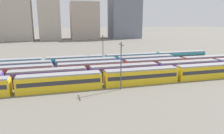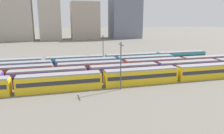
{
  "view_description": "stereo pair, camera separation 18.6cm",
  "coord_description": "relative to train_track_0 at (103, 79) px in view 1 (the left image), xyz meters",
  "views": [
    {
      "loc": [
        20.2,
        -45.21,
        15.42
      ],
      "look_at": [
        34.99,
        10.4,
        2.04
      ],
      "focal_mm": 33.81,
      "sensor_mm": 36.0,
      "label": 1
    },
    {
      "loc": [
        20.38,
        -45.26,
        15.42
      ],
      "look_at": [
        34.99,
        10.4,
        2.04
      ],
      "focal_mm": 33.81,
      "sensor_mm": 36.0,
      "label": 2
    }
  ],
  "objects": [
    {
      "name": "distant_building_1",
      "position": [
        -38.4,
        116.51,
        24.04
      ],
      "size": [
        26.76,
        13.49,
        51.88
      ],
      "primitive_type": "cube",
      "color": "#B2A899",
      "rests_on": "ground_plane"
    },
    {
      "name": "distant_building_4",
      "position": [
        43.35,
        116.51,
        18.95
      ],
      "size": [
        22.75,
        18.9,
        41.7
      ],
      "primitive_type": "cube",
      "color": "slate",
      "rests_on": "ground_plane"
    },
    {
      "name": "distant_building_2",
      "position": [
        -13.3,
        116.51,
        24.48
      ],
      "size": [
        15.07,
        12.64,
        52.77
      ],
      "primitive_type": "cube",
      "color": "#B2A899",
      "rests_on": "ground_plane"
    },
    {
      "name": "train_track_3",
      "position": [
        -10.91,
        15.6,
        0.0
      ],
      "size": [
        74.7,
        3.06,
        3.75
      ],
      "color": "#4C70BC",
      "rests_on": "ground_plane"
    },
    {
      "name": "train_track_1",
      "position": [
        6.89,
        5.2,
        0.0
      ],
      "size": [
        93.6,
        3.06,
        3.75
      ],
      "color": "#6B429E",
      "rests_on": "ground_plane"
    },
    {
      "name": "train_track_0",
      "position": [
        0.0,
        0.0,
        0.0
      ],
      "size": [
        74.7,
        3.06,
        3.75
      ],
      "color": "yellow",
      "rests_on": "ground_plane"
    },
    {
      "name": "train_track_2",
      "position": [
        8.52,
        10.4,
        0.0
      ],
      "size": [
        112.5,
        3.06,
        3.75
      ],
      "color": "#BC4C38",
      "rests_on": "ground_plane"
    },
    {
      "name": "catenary_pole_1",
      "position": [
        5.34,
        23.54,
        3.63
      ],
      "size": [
        0.24,
        3.2,
        9.98
      ],
      "color": "#4C4C51",
      "rests_on": "ground_plane"
    },
    {
      "name": "catenary_pole_2",
      "position": [
        3.51,
        -2.74,
        3.91
      ],
      "size": [
        0.24,
        3.2,
        10.52
      ],
      "color": "#4C4C51",
      "rests_on": "ground_plane"
    },
    {
      "name": "train_track_4",
      "position": [
        -4.25,
        20.8,
        0.0
      ],
      "size": [
        93.6,
        3.06,
        3.75
      ],
      "color": "teal",
      "rests_on": "ground_plane"
    },
    {
      "name": "distant_building_3",
      "position": [
        11.82,
        116.51,
        11.65
      ],
      "size": [
        20.42,
        16.76,
        27.1
      ],
      "primitive_type": "cube",
      "color": "#A89989",
      "rests_on": "ground_plane"
    }
  ]
}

